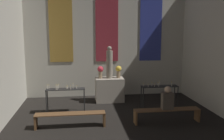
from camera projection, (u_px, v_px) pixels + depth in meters
wall_back at (107, 41)px, 11.17m from camera, size 7.39×0.16×4.95m
altar at (110, 90)px, 10.49m from camera, size 1.16×0.73×0.99m
statue at (109, 63)px, 10.31m from camera, size 0.26×0.26×1.33m
flower_vase_left at (100, 71)px, 10.31m from camera, size 0.25×0.25×0.51m
flower_vase_right at (118, 71)px, 10.41m from camera, size 0.25×0.25×0.51m
candle_rack_left at (65, 92)px, 8.97m from camera, size 1.39×0.38×1.08m
candle_rack_right at (159, 89)px, 9.43m from camera, size 1.39×0.38×1.07m
pew_back_left at (70, 117)px, 7.66m from camera, size 2.14×0.36×0.44m
pew_back_right at (167, 112)px, 8.06m from camera, size 2.14×0.36×0.44m
person_seated at (167, 99)px, 7.99m from camera, size 0.36×0.24×0.75m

